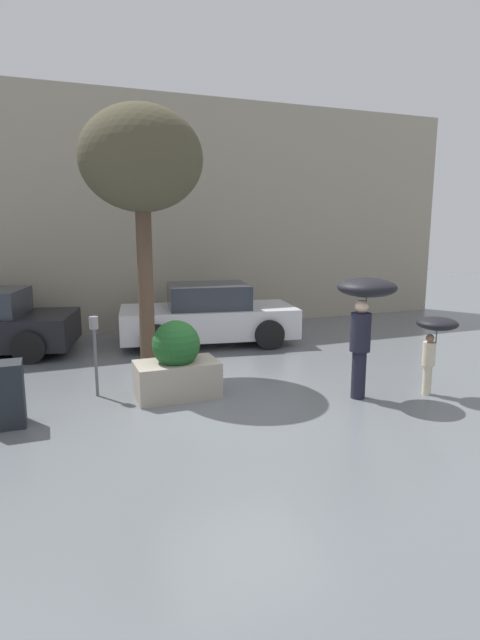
% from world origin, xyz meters
% --- Properties ---
extents(ground_plane, '(40.00, 40.00, 0.00)m').
position_xyz_m(ground_plane, '(0.00, 0.00, 0.00)').
color(ground_plane, slate).
extents(building_facade, '(18.00, 0.30, 6.00)m').
position_xyz_m(building_facade, '(0.00, 6.50, 3.00)').
color(building_facade, '#9E937F').
rests_on(building_facade, ground).
extents(planter_box, '(1.32, 0.77, 1.25)m').
position_xyz_m(planter_box, '(-0.72, 0.94, 0.54)').
color(planter_box, '#9E9384').
rests_on(planter_box, ground).
extents(person_adult, '(0.93, 0.93, 1.92)m').
position_xyz_m(person_adult, '(2.06, -0.13, 1.50)').
color(person_adult, '#1E1E2D').
rests_on(person_adult, ground).
extents(person_child, '(0.64, 0.64, 1.29)m').
position_xyz_m(person_child, '(3.18, -0.47, 1.03)').
color(person_child, beige).
rests_on(person_child, ground).
extents(parked_car_near, '(4.25, 2.49, 1.40)m').
position_xyz_m(parked_car_near, '(0.89, 4.37, 0.64)').
color(parked_car_near, silver).
rests_on(parked_car_near, ground).
extents(street_tree, '(2.16, 2.16, 4.79)m').
position_xyz_m(street_tree, '(-0.90, 2.43, 3.81)').
color(street_tree, brown).
rests_on(street_tree, ground).
extents(parking_meter, '(0.14, 0.14, 1.31)m').
position_xyz_m(parking_meter, '(-1.92, 1.41, 0.94)').
color(parking_meter, '#595B60').
rests_on(parking_meter, ground).
extents(newspaper_box, '(0.50, 0.44, 0.90)m').
position_xyz_m(newspaper_box, '(-3.21, 0.58, 0.45)').
color(newspaper_box, '#1E2328').
rests_on(newspaper_box, ground).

